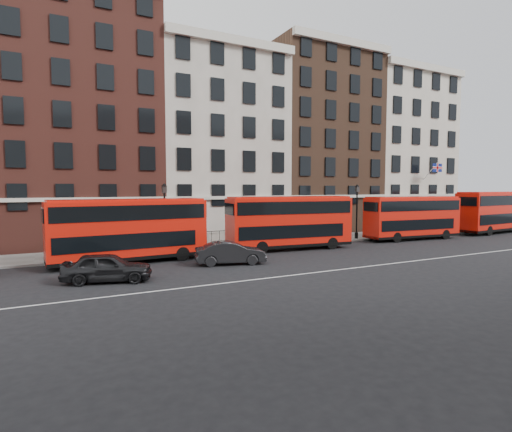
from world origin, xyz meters
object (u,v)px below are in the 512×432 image
bus_e (494,211)px  car_rear (107,267)px  traffic_light (459,211)px  bus_b (129,229)px  bus_d (412,217)px  car_front (230,253)px  bus_c (289,221)px

bus_e → car_rear: size_ratio=2.43×
bus_e → traffic_light: bus_e is taller
bus_b → bus_d: bearing=-3.9°
bus_b → bus_d: 26.97m
bus_d → car_rear: bearing=-165.2°
bus_e → car_front: bearing=-178.7°
car_front → bus_b: bearing=73.0°
car_rear → bus_c: bearing=-54.5°
bus_b → traffic_light: (36.72, 2.03, 0.11)m
bus_e → car_rear: bearing=-177.7°
bus_c → car_front: (-6.85, -3.58, -1.60)m
car_front → traffic_light: size_ratio=1.42×
car_rear → car_front: bearing=-62.5°
traffic_light → car_front: bearing=-169.7°
bus_b → bus_c: 12.78m
bus_e → car_front: 34.27m
bus_b → car_front: size_ratio=2.25×
bus_b → bus_c: bus_c is taller
bus_c → car_front: 7.89m
bus_c → car_rear: size_ratio=2.29×
bus_e → car_front: bus_e is taller
bus_d → car_rear: 29.49m
bus_b → car_rear: 5.76m
bus_d → car_front: bus_d is taller
bus_d → bus_e: size_ratio=0.91×
bus_d → bus_c: bearing=-175.3°
bus_d → traffic_light: 9.95m
bus_e → bus_c: bearing=175.3°
bus_b → bus_e: size_ratio=0.93×
traffic_light → bus_e: bearing=-31.9°
car_rear → bus_d: bearing=-63.7°
bus_e → bus_b: bearing=175.3°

